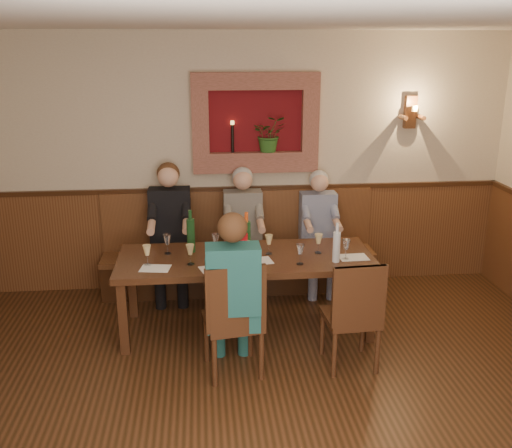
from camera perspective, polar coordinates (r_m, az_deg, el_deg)
The scene contains 29 objects.
room_shell at distance 3.28m, azimuth 1.54°, elevation 3.98°, with size 6.04×6.04×2.82m.
wainscoting at distance 3.80m, azimuth 1.38°, elevation -15.48°, with size 6.02×6.02×1.15m.
wall_niche at distance 6.20m, azimuth 0.35°, elevation 9.64°, with size 1.36×0.30×1.06m.
wall_sconce at distance 6.55m, azimuth 15.22°, elevation 10.67°, with size 0.25×0.20×0.35m.
dining_table at distance 5.40m, azimuth -1.01°, elevation -3.99°, with size 2.40×0.90×0.75m.
bench at distance 6.40m, azimuth -1.68°, elevation -3.80°, with size 3.00×0.45×1.11m.
chair_near_left at distance 4.86m, azimuth -2.26°, elevation -11.50°, with size 0.52×0.52×1.03m.
chair_near_right at distance 5.02m, azimuth 9.40°, elevation -10.89°, with size 0.46×0.46×0.98m.
person_bench_left at distance 6.20m, azimuth -8.50°, elevation -1.91°, with size 0.44×0.54×1.47m.
person_bench_mid at distance 6.22m, azimuth -1.25°, elevation -1.95°, with size 0.41×0.51×1.41m.
person_bench_right at distance 6.34m, azimuth 6.26°, elevation -1.90°, with size 0.39×0.48×1.36m.
person_chair_front at distance 4.71m, azimuth -2.33°, elevation -8.40°, with size 0.43×0.52×1.44m.
spittoon_bucket at distance 5.27m, azimuth -2.01°, elevation -2.24°, with size 0.22×0.22×0.25m, color red.
wine_bottle_green_a at distance 5.32m, azimuth -0.96°, elevation -1.42°, with size 0.10×0.10×0.43m.
wine_bottle_green_b at distance 5.47m, azimuth -6.53°, elevation -1.06°, with size 0.09×0.09×0.42m.
water_bottle at distance 5.25m, azimuth 8.05°, elevation -2.20°, with size 0.08×0.08×0.37m.
tasting_sheet_a at distance 5.17m, azimuth -10.04°, elevation -4.38°, with size 0.26×0.19×0.00m, color white.
tasting_sheet_b at distance 5.25m, azimuth 0.10°, elevation -3.73°, with size 0.28×0.20×0.00m, color white.
tasting_sheet_c at distance 5.42m, azimuth 9.70°, elevation -3.30°, with size 0.27×0.19×0.00m, color white.
tasting_sheet_d at distance 5.10m, azimuth -4.19°, elevation -4.45°, with size 0.25×0.18×0.00m, color white.
wine_glass_0 at distance 5.47m, azimuth -8.86°, elevation -2.01°, with size 0.08×0.08×0.19m, color white, non-canonical shape.
wine_glass_1 at distance 5.22m, azimuth -10.83°, elevation -3.08°, with size 0.08×0.08×0.19m, color #CFB97B, non-canonical shape.
wine_glass_2 at distance 5.46m, azimuth 6.26°, elevation -1.96°, with size 0.08×0.08×0.19m, color #CFB97B, non-canonical shape.
wine_glass_3 at distance 5.34m, azimuth 8.99°, elevation -2.53°, with size 0.08×0.08×0.19m, color white, non-canonical shape.
wine_glass_4 at distance 5.40m, azimuth 1.29°, elevation -2.05°, with size 0.08×0.08×0.19m, color #CFB97B, non-canonical shape.
wine_glass_5 at distance 5.18m, azimuth -6.59°, elevation -3.05°, with size 0.08×0.08×0.19m, color #CFB97B, non-canonical shape.
wine_glass_6 at distance 5.17m, azimuth 4.43°, elevation -3.04°, with size 0.08×0.08×0.19m, color white, non-canonical shape.
wine_glass_7 at distance 5.44m, azimuth -4.05°, elevation -1.96°, with size 0.08×0.08×0.19m, color white, non-canonical shape.
wine_glass_8 at distance 5.23m, azimuth -0.93°, elevation -2.73°, with size 0.08×0.08×0.19m, color #CFB97B, non-canonical shape.
Camera 1 is at (-0.40, -3.16, 2.66)m, focal length 40.00 mm.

